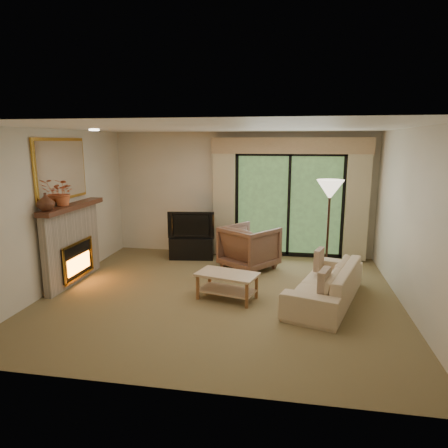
% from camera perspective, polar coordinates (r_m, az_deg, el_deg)
% --- Properties ---
extents(floor, '(5.50, 5.50, 0.00)m').
position_cam_1_polar(floor, '(6.45, -0.46, -10.16)').
color(floor, brown).
rests_on(floor, ground).
extents(ceiling, '(5.50, 5.50, 0.00)m').
position_cam_1_polar(ceiling, '(5.99, -0.51, 13.61)').
color(ceiling, white).
rests_on(ceiling, ground).
extents(wall_back, '(5.00, 0.00, 5.00)m').
position_cam_1_polar(wall_back, '(8.53, 2.54, 4.27)').
color(wall_back, beige).
rests_on(wall_back, ground).
extents(wall_front, '(5.00, 0.00, 5.00)m').
position_cam_1_polar(wall_front, '(3.72, -7.44, -5.60)').
color(wall_front, beige).
rests_on(wall_front, ground).
extents(wall_left, '(0.00, 5.00, 5.00)m').
position_cam_1_polar(wall_left, '(7.11, -22.87, 1.87)').
color(wall_left, beige).
rests_on(wall_left, ground).
extents(wall_right, '(0.00, 5.00, 5.00)m').
position_cam_1_polar(wall_right, '(6.22, 25.30, 0.37)').
color(wall_right, beige).
rests_on(wall_right, ground).
extents(fireplace, '(0.24, 1.70, 1.37)m').
position_cam_1_polar(fireplace, '(7.33, -20.87, -2.62)').
color(fireplace, gray).
rests_on(fireplace, floor).
extents(mirror, '(0.07, 1.45, 1.02)m').
position_cam_1_polar(mirror, '(7.19, -22.19, 7.25)').
color(mirror, gold).
rests_on(mirror, wall_left).
extents(sliding_door, '(2.26, 0.10, 2.16)m').
position_cam_1_polar(sliding_door, '(8.44, 9.24, 2.68)').
color(sliding_door, black).
rests_on(sliding_door, floor).
extents(curtain_left, '(0.45, 0.18, 2.35)m').
position_cam_1_polar(curtain_left, '(8.44, 0.03, 3.51)').
color(curtain_left, tan).
rests_on(curtain_left, floor).
extents(curtain_right, '(0.45, 0.18, 2.35)m').
position_cam_1_polar(curtain_right, '(8.41, 18.49, 2.89)').
color(curtain_right, tan).
rests_on(curtain_right, floor).
extents(cornice, '(3.20, 0.24, 0.32)m').
position_cam_1_polar(cornice, '(8.25, 9.51, 10.98)').
color(cornice, tan).
rests_on(cornice, wall_back).
extents(media_console, '(0.95, 0.52, 0.45)m').
position_cam_1_polar(media_console, '(8.39, -4.61, -3.37)').
color(media_console, black).
rests_on(media_console, floor).
extents(tv, '(0.96, 0.25, 0.55)m').
position_cam_1_polar(tv, '(8.27, -4.66, -0.01)').
color(tv, black).
rests_on(tv, media_console).
extents(armchair, '(1.26, 1.27, 0.84)m').
position_cam_1_polar(armchair, '(7.66, 3.64, -3.32)').
color(armchair, brown).
rests_on(armchair, floor).
extents(sofa, '(1.35, 2.16, 0.59)m').
position_cam_1_polar(sofa, '(6.31, 14.26, -8.17)').
color(sofa, tan).
rests_on(sofa, floor).
extents(pillow_near, '(0.21, 0.39, 0.38)m').
position_cam_1_polar(pillow_near, '(5.69, 14.10, -8.15)').
color(pillow_near, brown).
rests_on(pillow_near, sofa).
extents(pillow_far, '(0.19, 0.36, 0.35)m').
position_cam_1_polar(pillow_far, '(6.80, 13.42, -4.91)').
color(pillow_far, brown).
rests_on(pillow_far, sofa).
extents(coffee_table, '(1.02, 0.72, 0.42)m').
position_cam_1_polar(coffee_table, '(6.25, 0.46, -8.84)').
color(coffee_table, tan).
rests_on(coffee_table, floor).
extents(floor_lamp, '(0.55, 0.55, 1.76)m').
position_cam_1_polar(floor_lamp, '(7.27, 14.62, -0.77)').
color(floor_lamp, '#F4E4C3').
rests_on(floor_lamp, floor).
extents(vase, '(0.30, 0.30, 0.27)m').
position_cam_1_polar(vase, '(6.62, -24.13, 2.91)').
color(vase, '#472516').
rests_on(vase, fireplace).
extents(branches, '(0.43, 0.39, 0.43)m').
position_cam_1_polar(branches, '(7.01, -21.98, 4.19)').
color(branches, '#CE6237').
rests_on(branches, fireplace).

